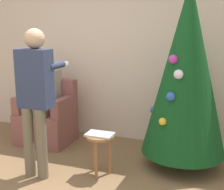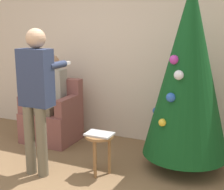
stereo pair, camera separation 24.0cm
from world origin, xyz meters
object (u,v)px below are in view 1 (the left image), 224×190
Objects in this scene: christmas_tree at (186,69)px; person_seated at (45,96)px; side_stool at (100,143)px; armchair at (47,119)px; person_standing at (35,91)px.

christmas_tree is 2.06m from person_seated.
armchair is at bearing 148.06° from side_stool.
armchair reaches higher than side_stool.
person_standing is at bearing -63.34° from armchair.
christmas_tree reaches higher than person_standing.
side_stool is (0.66, 0.25, -0.61)m from person_standing.
armchair is 0.36m from person_seated.
christmas_tree is 1.31m from side_stool.
christmas_tree is at bearing 28.16° from person_standing.
christmas_tree is 2.17m from armchair.
person_seated is 2.66× the size of side_stool.
side_stool is at bearing 20.53° from person_standing.
christmas_tree is at bearing 33.40° from side_stool.
christmas_tree reaches higher than armchair.
armchair is (-1.99, 0.15, -0.85)m from christmas_tree.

